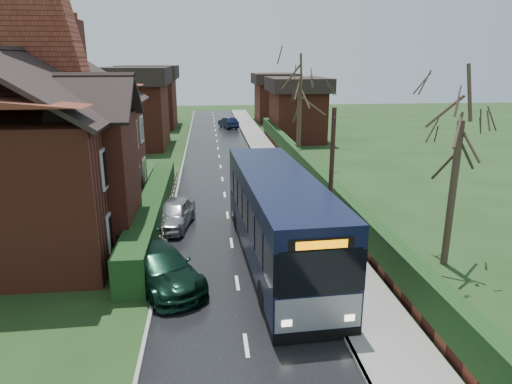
{
  "coord_description": "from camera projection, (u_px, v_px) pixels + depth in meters",
  "views": [
    {
      "loc": [
        -0.97,
        -17.78,
        8.22
      ],
      "look_at": [
        1.39,
        4.27,
        1.8
      ],
      "focal_mm": 32.0,
      "sensor_mm": 36.0,
      "label": 1
    }
  ],
  "objects": [
    {
      "name": "picket_fence",
      "position": [
        168.0,
        216.0,
        23.7
      ],
      "size": [
        0.1,
        16.0,
        0.9
      ],
      "primitive_type": null,
      "color": "gray",
      "rests_on": "ground"
    },
    {
      "name": "bus",
      "position": [
        278.0,
        219.0,
        19.01
      ],
      "size": [
        3.38,
        12.32,
        3.71
      ],
      "rotation": [
        0.0,
        0.0,
        0.05
      ],
      "color": "black",
      "rests_on": "ground"
    },
    {
      "name": "telegraph_pole",
      "position": [
        331.0,
        173.0,
        21.5
      ],
      "size": [
        0.21,
        0.79,
        6.17
      ],
      "rotation": [
        0.0,
        0.0,
        -0.16
      ],
      "color": "black",
      "rests_on": "ground"
    },
    {
      "name": "tree_right_far",
      "position": [
        300.0,
        79.0,
        33.81
      ],
      "size": [
        4.75,
        4.75,
        9.18
      ],
      "color": "#3A2C22",
      "rests_on": "ground"
    },
    {
      "name": "car_green",
      "position": [
        160.0,
        267.0,
        17.19
      ],
      "size": [
        4.15,
        5.43,
        1.47
      ],
      "primitive_type": "imported",
      "rotation": [
        0.0,
        0.0,
        0.48
      ],
      "color": "black",
      "rests_on": "ground"
    },
    {
      "name": "kerb_right",
      "position": [
        272.0,
        192.0,
        29.21
      ],
      "size": [
        0.12,
        100.0,
        0.14
      ],
      "primitive_type": "cube",
      "color": "gray",
      "rests_on": "ground"
    },
    {
      "name": "kerb_left",
      "position": [
        176.0,
        196.0,
        28.59
      ],
      "size": [
        0.12,
        100.0,
        0.1
      ],
      "primitive_type": "cube",
      "color": "gray",
      "rests_on": "ground"
    },
    {
      "name": "bus_stop_sign",
      "position": [
        324.0,
        236.0,
        16.86
      ],
      "size": [
        0.17,
        0.45,
        2.99
      ],
      "rotation": [
        0.0,
        0.0,
        0.25
      ],
      "color": "slate",
      "rests_on": "ground"
    },
    {
      "name": "car_silver",
      "position": [
        174.0,
        214.0,
        23.21
      ],
      "size": [
        2.38,
        4.35,
        1.4
      ],
      "primitive_type": "imported",
      "rotation": [
        0.0,
        0.0,
        -0.18
      ],
      "color": "#ACABB0",
      "rests_on": "ground"
    },
    {
      "name": "front_hedge",
      "position": [
        153.0,
        210.0,
        23.52
      ],
      "size": [
        1.2,
        16.0,
        1.6
      ],
      "primitive_type": "cube",
      "color": "black",
      "rests_on": "ground"
    },
    {
      "name": "road",
      "position": [
        225.0,
        195.0,
        28.91
      ],
      "size": [
        6.0,
        100.0,
        0.02
      ],
      "primitive_type": "cube",
      "color": "black",
      "rests_on": "ground"
    },
    {
      "name": "pavement",
      "position": [
        291.0,
        192.0,
        29.33
      ],
      "size": [
        2.5,
        100.0,
        0.14
      ],
      "primitive_type": "cube",
      "color": "slate",
      "rests_on": "ground"
    },
    {
      "name": "tree_house_side",
      "position": [
        75.0,
        74.0,
        27.28
      ],
      "size": [
        4.38,
        4.38,
        9.95
      ],
      "color": "#35261F",
      "rests_on": "ground"
    },
    {
      "name": "tree_right_near",
      "position": [
        463.0,
        110.0,
        17.37
      ],
      "size": [
        3.97,
        3.97,
        8.58
      ],
      "color": "#3B2D23",
      "rests_on": "ground"
    },
    {
      "name": "ground",
      "position": [
        234.0,
        261.0,
        19.37
      ],
      "size": [
        140.0,
        140.0,
        0.0
      ],
      "primitive_type": "plane",
      "color": "#26441D",
      "rests_on": "ground"
    },
    {
      "name": "car_distant",
      "position": [
        228.0,
        123.0,
        57.32
      ],
      "size": [
        2.59,
        4.29,
        1.33
      ],
      "primitive_type": "imported",
      "rotation": [
        0.0,
        0.0,
        3.45
      ],
      "color": "black",
      "rests_on": "ground"
    },
    {
      "name": "right_wall_hedge",
      "position": [
        315.0,
        177.0,
        29.23
      ],
      "size": [
        0.6,
        50.0,
        1.8
      ],
      "color": "maroon",
      "rests_on": "ground"
    },
    {
      "name": "brick_house",
      "position": [
        45.0,
        144.0,
        21.82
      ],
      "size": [
        9.3,
        14.6,
        10.3
      ],
      "color": "maroon",
      "rests_on": "ground"
    }
  ]
}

